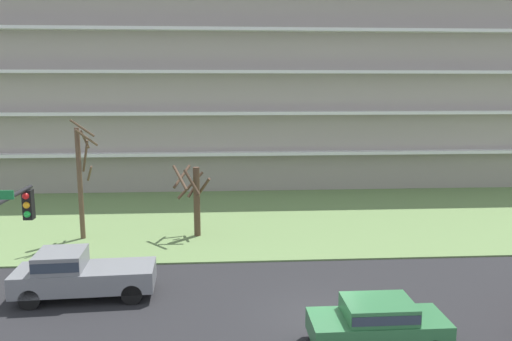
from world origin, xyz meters
The scene contains 7 objects.
ground centered at (0.00, 0.00, 0.00)m, with size 160.00×160.00×0.00m, color #232326.
grass_lawn_strip centered at (0.00, 14.00, 0.04)m, with size 80.00×16.00×0.08m, color #66844C.
apartment_building centered at (0.00, 28.56, 9.37)m, with size 54.14×14.09×18.73m.
tree_far_left centered at (-11.15, 10.17, 3.54)m, with size 1.17×1.81×6.67m.
tree_left centered at (-5.14, 10.33, 2.36)m, with size 2.16×2.58×4.02m.
sedan_green_center_left centered at (1.42, -2.00, 0.87)m, with size 4.41×1.83×1.57m.
pickup_gray_center_right centered at (-9.27, 2.49, 1.02)m, with size 5.50×2.29×1.95m.
Camera 1 is at (-3.48, -16.69, 8.40)m, focal length 34.92 mm.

